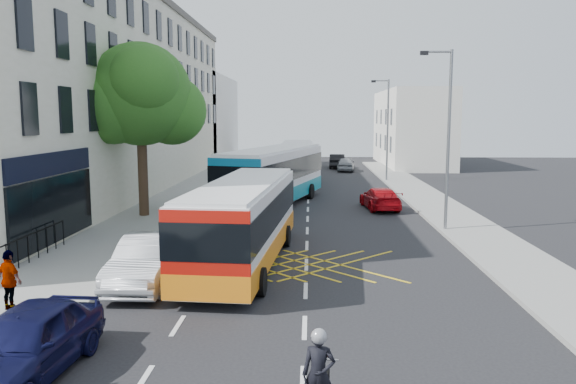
# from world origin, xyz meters

# --- Properties ---
(ground) EXTENTS (120.00, 120.00, 0.00)m
(ground) POSITION_xyz_m (0.00, 0.00, 0.00)
(ground) COLOR black
(ground) RESTS_ON ground
(pavement_left) EXTENTS (5.00, 70.00, 0.15)m
(pavement_left) POSITION_xyz_m (-8.50, 15.00, 0.07)
(pavement_left) COLOR gray
(pavement_left) RESTS_ON ground
(pavement_right) EXTENTS (3.00, 70.00, 0.15)m
(pavement_right) POSITION_xyz_m (7.50, 15.00, 0.07)
(pavement_right) COLOR gray
(pavement_right) RESTS_ON ground
(terrace_main) EXTENTS (8.30, 45.00, 13.50)m
(terrace_main) POSITION_xyz_m (-14.00, 24.49, 6.76)
(terrace_main) COLOR beige
(terrace_main) RESTS_ON ground
(terrace_far) EXTENTS (8.00, 20.00, 10.00)m
(terrace_far) POSITION_xyz_m (-14.00, 55.00, 5.00)
(terrace_far) COLOR silver
(terrace_far) RESTS_ON ground
(building_right) EXTENTS (6.00, 18.00, 8.00)m
(building_right) POSITION_xyz_m (11.00, 48.00, 4.00)
(building_right) COLOR silver
(building_right) RESTS_ON ground
(street_tree) EXTENTS (6.30, 5.70, 8.80)m
(street_tree) POSITION_xyz_m (-8.51, 14.97, 6.29)
(street_tree) COLOR #382619
(street_tree) RESTS_ON pavement_left
(lamp_near) EXTENTS (1.45, 0.15, 8.00)m
(lamp_near) POSITION_xyz_m (6.20, 12.00, 4.62)
(lamp_near) COLOR slate
(lamp_near) RESTS_ON pavement_right
(lamp_far) EXTENTS (1.45, 0.15, 8.00)m
(lamp_far) POSITION_xyz_m (6.20, 32.00, 4.62)
(lamp_far) COLOR slate
(lamp_far) RESTS_ON pavement_right
(railings) EXTENTS (0.08, 5.60, 1.14)m
(railings) POSITION_xyz_m (-9.70, 5.30, 0.72)
(railings) COLOR black
(railings) RESTS_ON pavement_left
(bus_near) EXTENTS (3.24, 10.72, 2.97)m
(bus_near) POSITION_xyz_m (-2.24, 6.02, 1.56)
(bus_near) COLOR silver
(bus_near) RESTS_ON ground
(bus_mid) EXTENTS (5.81, 12.39, 3.40)m
(bus_mid) POSITION_xyz_m (-2.03, 19.25, 1.79)
(bus_mid) COLOR silver
(bus_mid) RESTS_ON ground
(bus_far) EXTENTS (2.84, 11.19, 3.14)m
(bus_far) POSITION_xyz_m (-0.96, 31.94, 1.66)
(bus_far) COLOR silver
(bus_far) RESTS_ON ground
(motorbike) EXTENTS (0.67, 1.94, 1.73)m
(motorbike) POSITION_xyz_m (0.28, -4.46, 0.81)
(motorbike) COLOR black
(motorbike) RESTS_ON ground
(parked_car_blue) EXTENTS (1.99, 4.40, 1.46)m
(parked_car_blue) POSITION_xyz_m (-5.56, -2.92, 0.73)
(parked_car_blue) COLOR #0D0F36
(parked_car_blue) RESTS_ON ground
(parked_car_silver) EXTENTS (1.67, 4.72, 1.55)m
(parked_car_silver) POSITION_xyz_m (-4.90, 3.42, 0.78)
(parked_car_silver) COLOR #B1B4B9
(parked_car_silver) RESTS_ON ground
(red_hatchback) EXTENTS (2.18, 4.44, 1.24)m
(red_hatchback) POSITION_xyz_m (4.11, 18.31, 0.62)
(red_hatchback) COLOR #AC070E
(red_hatchback) RESTS_ON ground
(distant_car_grey) EXTENTS (2.62, 4.73, 1.25)m
(distant_car_grey) POSITION_xyz_m (-1.38, 40.89, 0.63)
(distant_car_grey) COLOR #45464D
(distant_car_grey) RESTS_ON ground
(distant_car_silver) EXTENTS (1.95, 4.09, 1.35)m
(distant_car_silver) POSITION_xyz_m (3.56, 40.68, 0.68)
(distant_car_silver) COLOR #94969B
(distant_car_silver) RESTS_ON ground
(distant_car_dark) EXTENTS (1.72, 4.40, 1.43)m
(distant_car_dark) POSITION_xyz_m (2.88, 44.13, 0.71)
(distant_car_dark) COLOR black
(distant_car_dark) RESTS_ON ground
(pedestrian_far) EXTENTS (1.02, 0.80, 1.62)m
(pedestrian_far) POSITION_xyz_m (-7.77, 0.55, 0.96)
(pedestrian_far) COLOR gray
(pedestrian_far) RESTS_ON pavement_left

